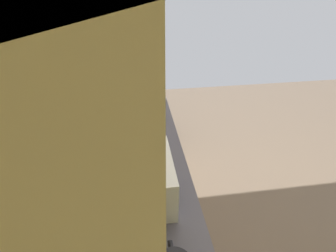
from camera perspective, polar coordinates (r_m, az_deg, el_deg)
name	(u,v)px	position (r m, az deg, el deg)	size (l,w,h in m)	color
ground_plane	(269,212)	(2.94, 21.17, -17.16)	(6.25, 6.25, 0.00)	brown
wall_back	(78,96)	(1.79, -19.13, 6.11)	(4.03, 0.12, 2.78)	#DECE7E
counter_run	(146,232)	(2.06, -4.87, -22.11)	(3.13, 0.65, 0.91)	beige
upper_cabinets	(98,51)	(1.27, -14.94, 15.63)	(2.21, 0.31, 0.65)	beige
oven_range	(135,109)	(3.52, -7.22, 3.75)	(0.67, 0.62, 1.09)	black
microwave	(139,179)	(1.57, -6.34, -11.40)	(0.45, 0.40, 0.27)	white
bowl	(151,135)	(2.12, -3.74, -1.88)	(0.15, 0.15, 0.06)	#D84C47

